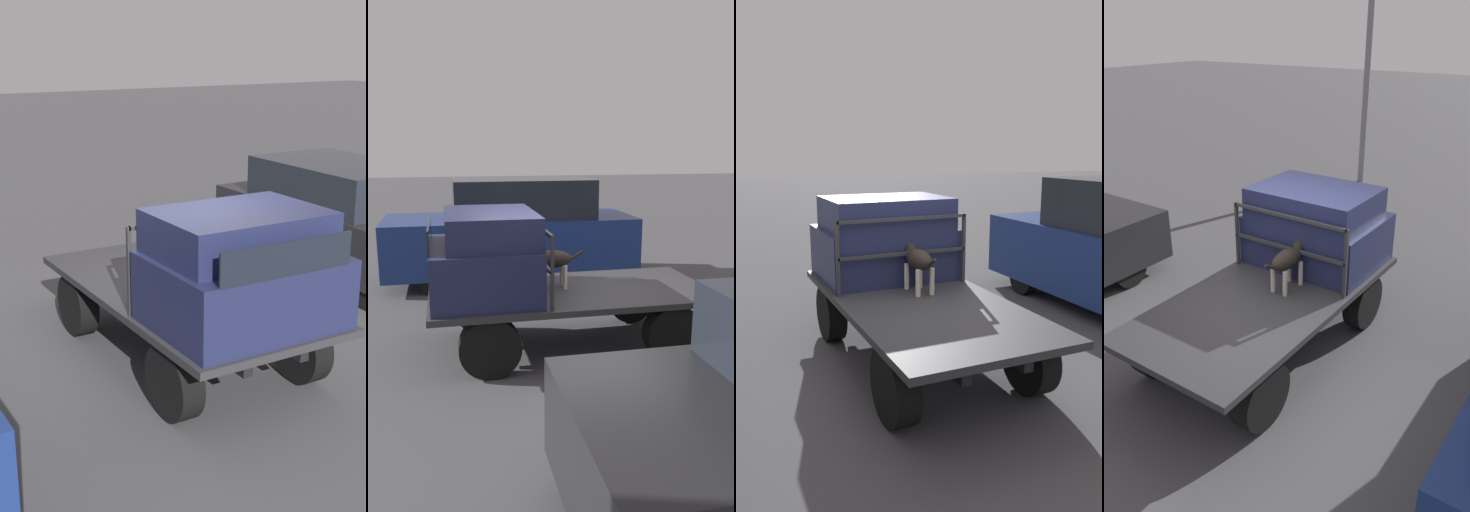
% 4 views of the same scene
% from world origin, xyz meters
% --- Properties ---
extents(ground_plane, '(80.00, 80.00, 0.00)m').
position_xyz_m(ground_plane, '(0.00, 0.00, 0.00)').
color(ground_plane, '#474749').
extents(flatbed_truck, '(3.80, 1.85, 0.81)m').
position_xyz_m(flatbed_truck, '(0.00, 0.00, 0.58)').
color(flatbed_truck, black).
rests_on(flatbed_truck, ground).
extents(truck_cab, '(1.35, 1.73, 1.10)m').
position_xyz_m(truck_cab, '(1.15, 0.00, 1.33)').
color(truck_cab, '#1E2347').
rests_on(truck_cab, flatbed_truck).
extents(truck_headboard, '(0.04, 1.73, 0.91)m').
position_xyz_m(truck_headboard, '(0.43, 0.00, 1.41)').
color(truck_headboard, '#2D2D30').
rests_on(truck_headboard, flatbed_truck).
extents(dog, '(0.96, 0.25, 0.67)m').
position_xyz_m(dog, '(0.33, -0.12, 1.23)').
color(dog, beige).
rests_on(dog, flatbed_truck).
extents(parked_pickup_far, '(5.03, 1.93, 2.09)m').
position_xyz_m(parked_pickup_far, '(0.27, -3.73, 1.02)').
color(parked_pickup_far, black).
rests_on(parked_pickup_far, ground).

